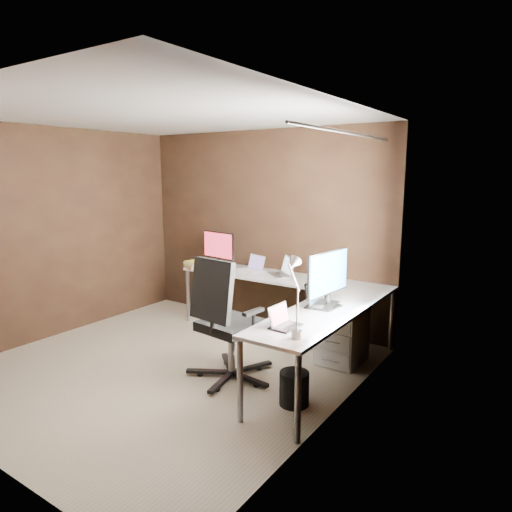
{
  "coord_description": "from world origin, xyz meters",
  "views": [
    {
      "loc": [
        3.22,
        -3.13,
        1.98
      ],
      "look_at": [
        0.48,
        0.95,
        1.07
      ],
      "focal_mm": 32.0,
      "sensor_mm": 36.0,
      "label": 1
    }
  ],
  "objects": [
    {
      "name": "room",
      "position": [
        0.34,
        0.07,
        1.28
      ],
      "size": [
        3.6,
        3.6,
        2.5
      ],
      "color": "tan",
      "rests_on": "ground"
    },
    {
      "name": "laptop_white",
      "position": [
        0.02,
        1.57,
        0.77
      ],
      "size": [
        0.34,
        0.29,
        0.2
      ],
      "rotation": [
        0.0,
        0.0,
        -0.3
      ],
      "color": "silver",
      "rests_on": "desk"
    },
    {
      "name": "mouse_left",
      "position": [
        -0.44,
        1.37,
        0.75
      ],
      "size": [
        0.08,
        0.06,
        0.03
      ],
      "primitive_type": "ellipsoid",
      "rotation": [
        0.0,
        0.0,
        0.13
      ],
      "color": "black",
      "rests_on": "desk"
    },
    {
      "name": "desk",
      "position": [
        0.84,
        1.04,
        0.68
      ],
      "size": [
        2.65,
        2.25,
        0.73
      ],
      "color": "silver",
      "rests_on": "ground"
    },
    {
      "name": "book_stack",
      "position": [
        -0.73,
        1.3,
        0.77
      ],
      "size": [
        0.34,
        0.32,
        0.09
      ],
      "rotation": [
        0.0,
        0.0,
        -0.36
      ],
      "color": "#966351",
      "rests_on": "desk"
    },
    {
      "name": "laptop_black_small",
      "position": [
        1.42,
        -0.06,
        0.77
      ],
      "size": [
        0.2,
        0.27,
        0.18
      ],
      "rotation": [
        0.0,
        0.0,
        1.53
      ],
      "color": "black",
      "rests_on": "desk"
    },
    {
      "name": "desk_lamp",
      "position": [
        1.58,
        -0.16,
        1.12
      ],
      "size": [
        0.19,
        0.23,
        0.62
      ],
      "rotation": [
        0.0,
        0.0,
        0.05
      ],
      "color": "slate",
      "rests_on": "desk"
    },
    {
      "name": "office_chair",
      "position": [
        0.69,
        0.15,
        0.35
      ],
      "size": [
        0.68,
        0.68,
        1.21
      ],
      "rotation": [
        0.0,
        0.0,
        -0.12
      ],
      "color": "black",
      "rests_on": "ground"
    },
    {
      "name": "monitor_right",
      "position": [
        1.49,
        0.64,
        1.03
      ],
      "size": [
        0.18,
        0.65,
        0.53
      ],
      "rotation": [
        0.0,
        0.0,
        1.46
      ],
      "color": "black",
      "rests_on": "desk"
    },
    {
      "name": "wastebasket",
      "position": [
        1.46,
        0.07,
        0.15
      ],
      "size": [
        0.3,
        0.3,
        0.29
      ],
      "primitive_type": "cylinder",
      "rotation": [
        0.0,
        0.0,
        0.21
      ],
      "color": "black",
      "rests_on": "ground"
    },
    {
      "name": "mouse_corner",
      "position": [
        1.07,
        1.33,
        0.75
      ],
      "size": [
        0.1,
        0.08,
        0.04
      ],
      "primitive_type": "ellipsoid",
      "rotation": [
        0.0,
        0.0,
        0.33
      ],
      "color": "black",
      "rests_on": "desk"
    },
    {
      "name": "laptop_black_big",
      "position": [
        1.39,
        0.66,
        0.78
      ],
      "size": [
        0.3,
        0.38,
        0.23
      ],
      "rotation": [
        0.0,
        0.0,
        1.71
      ],
      "color": "black",
      "rests_on": "desk"
    },
    {
      "name": "drawer_pedestal",
      "position": [
        1.43,
        1.15,
        0.3
      ],
      "size": [
        0.42,
        0.5,
        0.6
      ],
      "primitive_type": "cube",
      "color": "silver",
      "rests_on": "ground"
    },
    {
      "name": "laptop_silver",
      "position": [
        0.47,
        1.56,
        0.78
      ],
      "size": [
        0.43,
        0.41,
        0.23
      ],
      "rotation": [
        0.0,
        0.0,
        -0.68
      ],
      "color": "silver",
      "rests_on": "desk"
    },
    {
      "name": "monitor_left",
      "position": [
        -0.48,
        1.49,
        1.0
      ],
      "size": [
        0.54,
        0.19,
        0.47
      ],
      "rotation": [
        0.0,
        0.0,
        -0.14
      ],
      "color": "black",
      "rests_on": "desk"
    }
  ]
}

